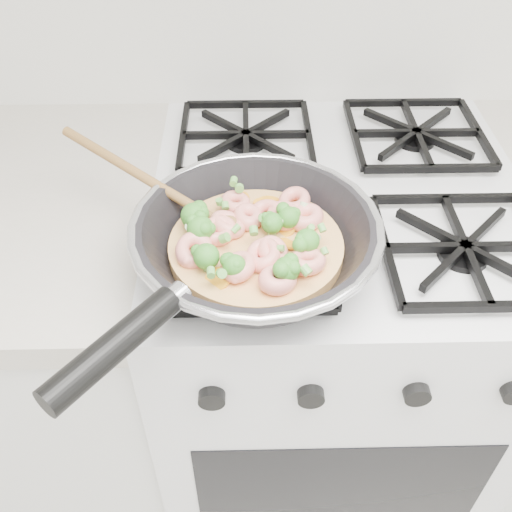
{
  "coord_description": "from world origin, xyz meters",
  "views": [
    {
      "loc": [
        -0.15,
        0.97,
        1.45
      ],
      "look_at": [
        -0.14,
        1.53,
        0.93
      ],
      "focal_mm": 40.32,
      "sensor_mm": 36.0,
      "label": 1
    }
  ],
  "objects": [
    {
      "name": "stove",
      "position": [
        0.0,
        1.7,
        0.46
      ],
      "size": [
        0.6,
        0.6,
        0.92
      ],
      "color": "white",
      "rests_on": "ground"
    },
    {
      "name": "skillet",
      "position": [
        -0.14,
        1.52,
        0.96
      ],
      "size": [
        0.44,
        0.45,
        0.1
      ],
      "rotation": [
        0.0,
        0.0,
        -0.14
      ],
      "color": "black",
      "rests_on": "stove"
    }
  ]
}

